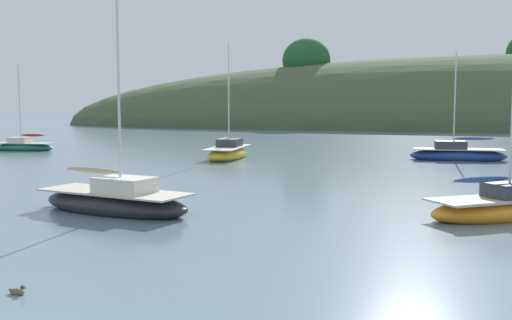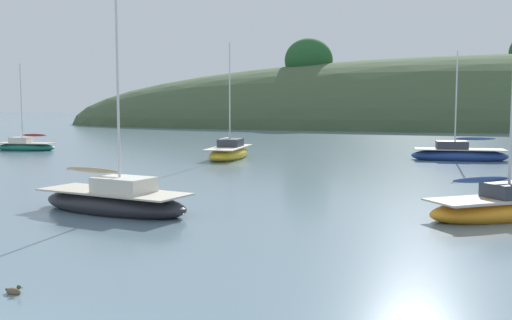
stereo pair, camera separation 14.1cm
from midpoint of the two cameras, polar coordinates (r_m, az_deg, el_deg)
The scene contains 6 objects.
sailboat_black_sloop at distance 21.79m, azimuth -13.05°, elevation -3.80°, with size 6.46×3.65×8.42m.
sailboat_cream_ketch at distance 42.48m, azimuth 18.69°, elevation 0.51°, with size 6.32×2.31×7.46m.
sailboat_white_near at distance 41.68m, azimuth -2.47°, elevation 0.71°, with size 2.37×6.55×8.15m.
sailboat_orange_cutter at distance 21.77m, azimuth 22.43°, elevation -4.15°, with size 5.69×4.64×7.44m.
sailboat_blue_center at distance 52.07m, azimuth -20.89°, elevation 1.24°, with size 5.06×2.00×7.12m.
duck_straggler at distance 13.29m, azimuth -21.62°, elevation -11.46°, with size 0.43×0.23×0.24m.
Camera 2 is at (6.37, -6.85, 3.83)m, focal length 42.34 mm.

